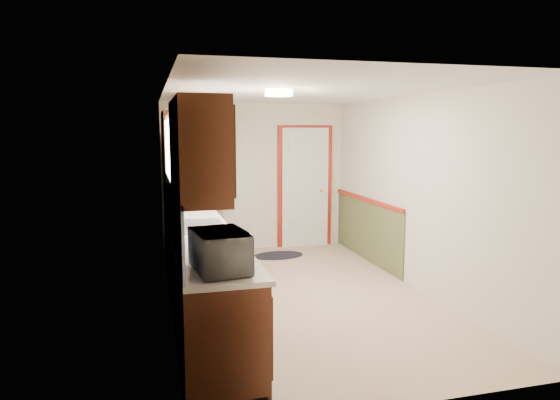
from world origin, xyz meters
TOP-DOWN VIEW (x-y plane):
  - room_shell at (0.00, 0.00)m, footprint 3.20×5.20m
  - kitchen_run at (-1.24, -0.29)m, footprint 0.63×4.00m
  - back_wall_trim at (0.99, 2.21)m, footprint 1.12×2.30m
  - ceiling_fixture at (-0.30, -0.20)m, footprint 0.30×0.30m
  - microwave at (-1.20, -1.95)m, footprint 0.37×0.57m
  - refrigerator at (-1.02, 2.05)m, footprint 0.88×0.84m
  - rug at (0.24, 1.90)m, footprint 0.85×0.59m
  - cooktop at (-1.19, 1.40)m, footprint 0.52×0.62m

SIDE VIEW (x-z plane):
  - rug at x=0.24m, z-range 0.00..0.01m
  - kitchen_run at x=-1.24m, z-range -0.29..1.91m
  - back_wall_trim at x=0.99m, z-range -0.15..1.93m
  - cooktop at x=-1.19m, z-range 0.94..0.96m
  - refrigerator at x=-1.02m, z-range 0.00..1.92m
  - microwave at x=-1.20m, z-range 0.94..1.30m
  - room_shell at x=0.00m, z-range -0.06..2.46m
  - ceiling_fixture at x=-0.30m, z-range 2.33..2.39m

